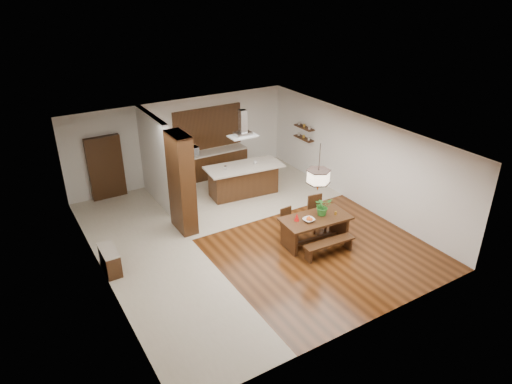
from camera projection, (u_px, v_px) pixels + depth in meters
room_shell at (246, 167)px, 12.14m from camera, size 9.00×9.04×2.92m
tile_hallway at (155, 262)px, 11.75m from camera, size 2.50×9.00×0.01m
tile_kitchen at (242, 191)px, 15.54m from camera, size 5.50×4.00×0.01m
soffit_band at (246, 138)px, 11.78m from camera, size 8.00×9.00×0.02m
partition_pier at (181, 183)px, 12.67m from camera, size 0.45×1.00×2.90m
partition_stub at (155, 159)px, 14.29m from camera, size 0.18×2.40×2.90m
hallway_console at (110, 261)px, 11.28m from camera, size 0.37×0.88×0.63m
hallway_doorway at (106, 168)px, 14.70m from camera, size 1.10×0.20×2.10m
rear_counter at (212, 164)px, 16.53m from camera, size 2.60×0.62×0.95m
kitchen_window at (208, 128)px, 16.17m from camera, size 2.60×0.08×1.50m
shelf_lower at (304, 138)px, 16.23m from camera, size 0.26×0.90×0.04m
shelf_upper at (304, 127)px, 16.06m from camera, size 0.26×0.90×0.04m
dining_table at (315, 224)px, 12.37m from camera, size 1.95×1.08×0.79m
dining_bench at (329, 248)px, 11.99m from camera, size 1.47×0.41×0.41m
dining_chair_left at (289, 223)px, 12.70m from camera, size 0.40×0.40×0.86m
dining_chair_right at (318, 214)px, 13.05m from camera, size 0.51×0.51×1.02m
pendant_lantern at (319, 168)px, 11.64m from camera, size 0.64×0.64×1.31m
foliage_plant at (323, 206)px, 12.32m from camera, size 0.51×0.46×0.51m
fruit_bowl at (309, 220)px, 12.09m from camera, size 0.34×0.34×0.07m
napkin_cone at (297, 217)px, 12.08m from camera, size 0.14×0.14×0.22m
gold_ornament at (336, 213)px, 12.41m from camera, size 0.07×0.07×0.09m
kitchen_island at (244, 180)px, 15.12m from camera, size 2.62×1.35×1.04m
range_hood at (243, 123)px, 14.28m from camera, size 0.90×0.55×0.87m
island_cup at (255, 162)px, 15.01m from camera, size 0.13×0.13×0.09m
microwave at (190, 151)px, 15.88m from camera, size 0.59×0.43×0.31m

